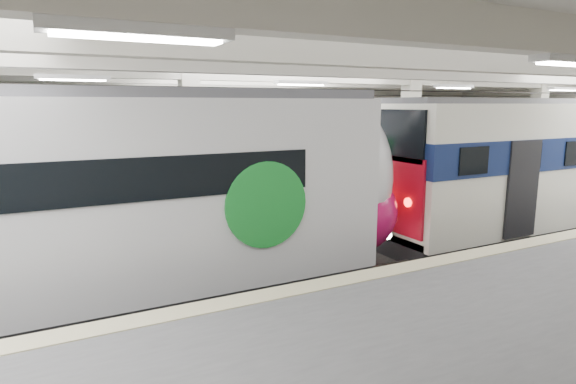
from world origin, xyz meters
TOP-DOWN VIEW (x-y plane):
  - station_hall at (0.00, -1.74)m, footprint 36.00×24.00m
  - modern_emu at (-5.14, -0.00)m, footprint 14.55×3.00m
  - older_rer at (8.60, 0.00)m, footprint 13.73×3.03m
  - far_train at (-5.73, 5.50)m, footprint 12.96×2.68m

SIDE VIEW (x-z plane):
  - far_train at x=-5.73m, z-range 0.07..4.25m
  - modern_emu at x=-5.14m, z-range -0.04..4.62m
  - older_rer at x=8.60m, z-range 0.11..4.63m
  - station_hall at x=0.00m, z-range 0.37..6.12m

